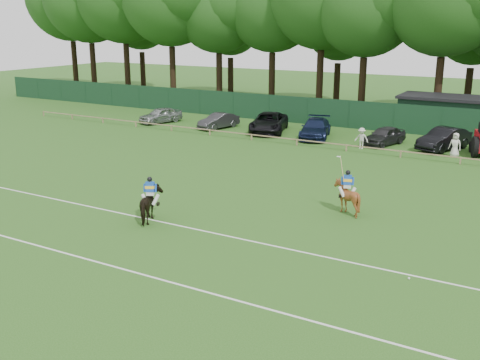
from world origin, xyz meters
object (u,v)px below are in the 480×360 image
Objects in this scene: spectator_left at (362,138)px; spectator_right at (455,145)px; sedan_silver at (161,115)px; hatch_grey at (384,136)px; horse_chestnut at (347,197)px; sedan_grey at (219,121)px; horse_dark at (151,205)px; suv_black at (269,123)px; sedan_navy at (315,128)px; polo_ball at (409,278)px; utility_shed at (449,113)px; estate_black at (444,139)px.

spectator_left is 0.91× the size of spectator_right.
spectator_right reaches higher than sedan_silver.
spectator_right reaches higher than hatch_grey.
horse_chestnut is 0.41× the size of sedan_grey.
horse_dark is 27.31m from sedan_silver.
suv_black is at bearing -70.82° from horse_chestnut.
sedan_silver is 26.58m from spectator_right.
suv_black is at bearing 162.54° from spectator_left.
spectator_left is at bearing -39.39° from sedan_navy.
hatch_grey is (-2.90, 16.92, -0.13)m from horse_chestnut.
suv_black is at bearing -163.99° from hatch_grey.
horse_chestnut reaches higher than suv_black.
suv_black is at bearing 127.29° from polo_ball.
suv_black is 0.71× the size of utility_shed.
sedan_navy is at bearing -114.86° from horse_dark.
spectator_left reaches higher than sedan_grey.
horse_dark is 1.14× the size of spectator_right.
horse_chestnut is 0.31× the size of sedan_navy.
estate_black is at bearing 97.61° from polo_ball.
spectator_right reaches higher than sedan_grey.
utility_shed is (8.04, 31.15, 0.70)m from horse_dark.
estate_black is 3.11× the size of spectator_left.
horse_dark reaches higher than sedan_grey.
estate_black is 2.84× the size of spectator_right.
hatch_grey is (14.82, 0.48, 0.03)m from sedan_grey.
sedan_navy reaches higher than polo_ball.
spectator_left is (3.71, 20.54, -0.04)m from horse_dark.
hatch_grey is at bearing -14.03° from sedan_navy.
spectator_right reaches higher than estate_black.
horse_chestnut is 15.56m from spectator_right.
hatch_grey is at bearing -98.39° from horse_chestnut.
sedan_grey is 0.69× the size of suv_black.
suv_black is (4.67, 0.70, 0.15)m from sedan_grey.
suv_black is (-5.33, 22.93, -0.01)m from horse_dark.
suv_black is at bearing -103.96° from horse_dark.
sedan_navy is at bearing -177.71° from spectator_right.
sedan_grey is 0.98× the size of hatch_grey.
sedan_grey is at bearing -153.67° from utility_shed.
utility_shed is (0.31, 25.36, 0.70)m from horse_chestnut.
sedan_silver is 26.00m from utility_shed.
hatch_grey is at bearing 19.11° from sedan_silver.
spectator_right reaches higher than suv_black.
hatch_grey is (21.09, 0.77, -0.02)m from sedan_silver.
estate_black is at bearing 127.92° from spectator_right.
estate_black reaches higher than sedan_navy.
hatch_grey is (5.69, 0.12, -0.07)m from sedan_navy.
suv_black is (-13.06, 17.14, -0.01)m from horse_chestnut.
estate_black reaches higher than hatch_grey.
hatch_grey is 2.62× the size of spectator_left.
horse_chestnut is 0.39× the size of sedan_silver.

